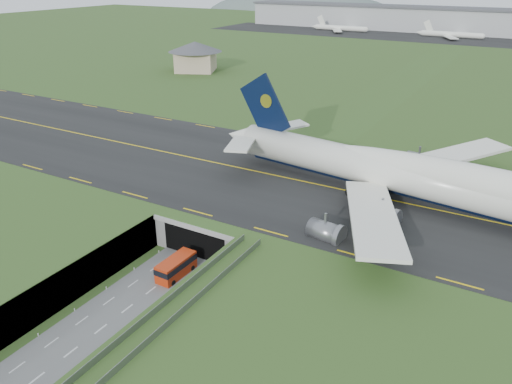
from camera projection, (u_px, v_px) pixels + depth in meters
The scene contains 10 objects.
ground at pixel (164, 281), 76.20m from camera, with size 900.00×900.00×0.00m, color #395020.
airfield_deck at pixel (162, 265), 74.98m from camera, with size 800.00×800.00×6.00m, color gray.
trench_road at pixel (130, 307), 70.23m from camera, with size 12.00×75.00×0.20m, color slate.
taxiway at pixel (268, 174), 99.83m from camera, with size 800.00×44.00×0.18m, color black.
tunnel_portal at pixel (223, 219), 88.07m from camera, with size 17.00×22.30×6.00m.
guideway at pixel (126, 357), 53.91m from camera, with size 3.00×53.00×7.05m.
jumbo_jet at pixel (440, 182), 82.66m from camera, with size 91.64×59.08×19.71m.
shuttle_tram at pixel (176, 267), 76.96m from camera, with size 2.91×7.26×2.95m.
service_building at pixel (195, 54), 197.59m from camera, with size 28.05×28.05×11.54m.
cargo_terminal at pixel (474, 21), 307.53m from camera, with size 320.00×67.00×15.60m.
Camera 1 is at (43.98, -48.46, 43.71)m, focal length 35.00 mm.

